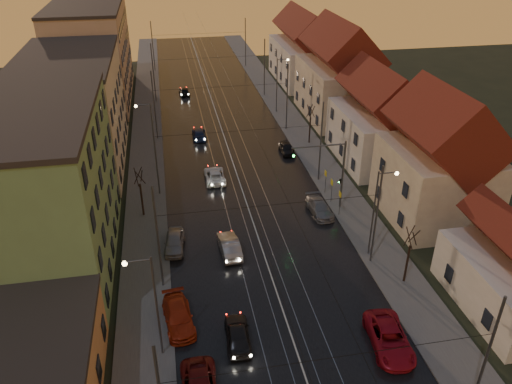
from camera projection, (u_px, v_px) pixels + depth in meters
ground at (299, 358)px, 32.83m from camera, size 160.00×160.00×0.00m
road at (222, 131)px, 67.19m from camera, size 16.00×120.00×0.04m
sidewalk_left at (147, 136)px, 65.55m from camera, size 4.00×120.00×0.15m
sidewalk_right at (294, 126)px, 68.77m from camera, size 4.00×120.00×0.15m
tram_rail_0 at (206, 132)px, 66.81m from camera, size 0.06×120.00×0.03m
tram_rail_1 at (217, 132)px, 67.04m from camera, size 0.06×120.00×0.03m
tram_rail_2 at (228, 131)px, 67.29m from camera, size 0.06×120.00×0.03m
tram_rail_3 at (238, 130)px, 67.52m from camera, size 0.06×120.00×0.03m
apartment_left_1 at (39, 194)px, 38.88m from camera, size 10.00×18.00×13.00m
apartment_left_2 at (74, 113)px, 56.31m from camera, size 10.00×20.00×12.00m
apartment_left_3 at (93, 53)px, 76.44m from camera, size 10.00×24.00×14.00m
house_right_1 at (438, 165)px, 45.81m from camera, size 8.67×10.20×10.80m
house_right_2 at (381, 123)px, 57.37m from camera, size 9.18×12.24×9.20m
house_right_3 at (339, 76)px, 69.69m from camera, size 9.18×14.28×11.50m
house_right_4 at (304, 52)px, 85.52m from camera, size 9.18×16.32×10.00m
catenary_pole_r_0 at (485, 361)px, 26.88m from camera, size 0.16×0.16×9.00m
catenary_pole_l_1 at (158, 239)px, 36.99m from camera, size 0.16×0.16×9.00m
catenary_pole_r_1 at (376, 216)px, 39.76m from camera, size 0.16×0.16×9.00m
catenary_pole_l_2 at (156, 155)px, 49.88m from camera, size 0.16×0.16×9.00m
catenary_pole_r_2 at (321, 143)px, 52.65m from camera, size 0.16×0.16×9.00m
catenary_pole_l_3 at (154, 106)px, 62.77m from camera, size 0.16×0.16×9.00m
catenary_pole_r_3 at (287, 98)px, 65.53m from camera, size 0.16×0.16×9.00m
catenary_pole_l_4 at (154, 74)px, 75.65m from camera, size 0.16×0.16×9.00m
catenary_pole_r_4 at (264, 68)px, 78.42m from camera, size 0.16×0.16×9.00m
catenary_pole_l_5 at (153, 47)px, 91.11m from camera, size 0.16×0.16×9.00m
catenary_pole_r_5 at (245, 43)px, 93.88m from camera, size 0.16×0.16×9.00m
street_lamp_0 at (151, 298)px, 30.71m from camera, size 1.75×0.32×8.00m
street_lamp_1 at (378, 205)px, 40.51m from camera, size 1.75×0.32×8.00m
street_lamp_2 at (150, 130)px, 54.77m from camera, size 1.75×0.32×8.00m
street_lamp_3 at (279, 80)px, 71.44m from camera, size 1.75×0.32×8.00m
traffic_light_mast at (333, 167)px, 47.35m from camera, size 5.30×0.32×7.20m
bare_tree_0 at (141, 193)px, 47.17m from camera, size 1.09×1.09×5.11m
bare_tree_1 at (408, 257)px, 38.42m from camera, size 1.09×1.09×5.11m
bare_tree_2 at (310, 125)px, 62.51m from camera, size 1.09×1.09×5.11m
driving_car_0 at (238, 334)px, 33.76m from camera, size 1.87×4.17×1.39m
driving_car_1 at (229, 246)px, 42.76m from camera, size 1.81×4.51×1.46m
driving_car_2 at (215, 175)px, 54.54m from camera, size 2.17×4.60×1.27m
driving_car_3 at (199, 134)px, 64.90m from camera, size 1.81×4.27×1.23m
driving_car_4 at (184, 91)px, 80.53m from camera, size 1.77×3.78×1.25m
parked_left_2 at (178, 316)px, 35.27m from camera, size 2.46×4.94×1.38m
parked_left_3 at (174, 242)px, 43.32m from camera, size 2.07×4.22×1.39m
parked_right_0 at (389, 338)px, 33.38m from camera, size 2.99×5.51×1.47m
parked_right_1 at (320, 208)px, 48.47m from camera, size 2.04×4.53×1.29m
parked_right_2 at (287, 148)px, 60.83m from camera, size 1.51×3.74×1.27m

